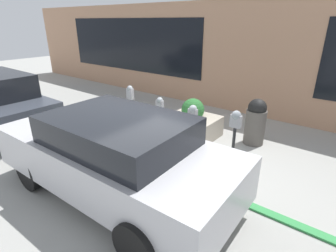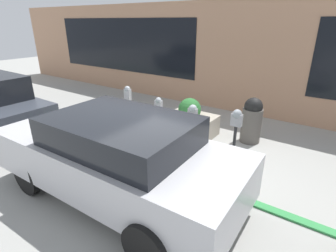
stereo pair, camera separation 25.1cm
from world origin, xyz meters
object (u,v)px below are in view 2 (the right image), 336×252
parking_meter_nearest (236,128)px  parking_meter_second (192,125)px  parking_meter_middle (159,115)px  parked_car_middle (117,156)px  planter_box (189,122)px  trash_bin (252,120)px  parking_meter_fourth (128,105)px

parking_meter_nearest → parking_meter_second: bearing=-1.3°
parking_meter_middle → parked_car_middle: (-0.38, 1.66, -0.17)m
parking_meter_nearest → planter_box: parking_meter_nearest is taller
parking_meter_middle → parking_meter_nearest: bearing=178.4°
trash_bin → parking_meter_second: bearing=72.5°
parking_meter_middle → parking_meter_fourth: size_ratio=0.90×
parking_meter_nearest → parking_meter_middle: size_ratio=1.06×
parking_meter_second → trash_bin: (-0.61, -1.94, -0.36)m
parking_meter_nearest → trash_bin: (0.31, -1.96, -0.52)m
parking_meter_fourth → planter_box: (-0.85, -1.40, -0.70)m
parking_meter_middle → parking_meter_second: bearing=178.0°
parking_meter_nearest → trash_bin: size_ratio=1.25×
planter_box → parked_car_middle: size_ratio=0.29×
trash_bin → parked_car_middle: bearing=72.8°
parking_meter_fourth → planter_box: parking_meter_fourth is taller
parking_meter_second → planter_box: (0.87, -1.37, -0.58)m
parking_meter_second → planter_box: size_ratio=1.06×
parked_car_middle → parking_meter_second: bearing=-108.8°
planter_box → trash_bin: 1.60m
parking_meter_nearest → parking_meter_fourth: 2.64m
parked_car_middle → trash_bin: 3.75m
parking_meter_middle → planter_box: 1.47m
parking_meter_nearest → planter_box: size_ratio=1.12×
parking_meter_middle → parking_meter_fourth: 0.85m
parking_meter_fourth → parked_car_middle: 2.03m
parking_meter_second → parking_meter_middle: 0.88m
planter_box → trash_bin: trash_bin is taller
parking_meter_middle → planter_box: size_ratio=1.06×
planter_box → parking_meter_middle: bearing=89.8°
trash_bin → parking_meter_middle: bearing=52.1°
trash_bin → parking_meter_fourth: bearing=40.3°
parking_meter_second → parked_car_middle: (0.50, 1.63, -0.14)m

